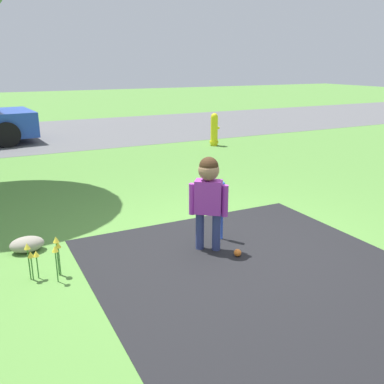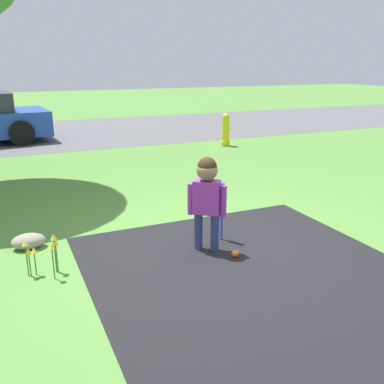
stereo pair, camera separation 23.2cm
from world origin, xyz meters
The scene contains 8 objects.
ground_plane centered at (0.00, 0.00, 0.00)m, with size 60.00×60.00×0.00m, color #518438.
street_strip centered at (0.00, 9.35, 0.00)m, with size 40.00×6.00×0.01m.
child centered at (-0.12, 0.03, 0.70)m, with size 0.36×0.31×1.07m.
baseball_bat centered at (0.16, 0.21, 0.47)m, with size 0.06×0.06×0.72m.
sports_ball centered at (0.08, -0.27, 0.04)m, with size 0.08×0.08×0.08m.
fire_hydrant centered at (3.09, 5.53, 0.40)m, with size 0.25×0.23×0.82m.
flower_bed centered at (-1.87, 0.15, 0.30)m, with size 0.34×0.23×0.42m.
edging_rock centered at (-1.96, 0.90, 0.09)m, with size 0.37×0.26×0.17m.
Camera 1 is at (-2.30, -3.87, 2.04)m, focal length 40.00 mm.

